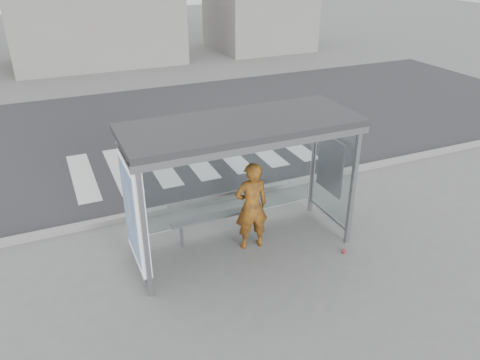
{
  "coord_description": "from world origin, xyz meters",
  "views": [
    {
      "loc": [
        -3.12,
        -7.03,
        5.36
      ],
      "look_at": [
        0.05,
        0.2,
        1.38
      ],
      "focal_mm": 35.0,
      "sensor_mm": 36.0,
      "label": 1
    }
  ],
  "objects_px": {
    "bench": "(213,216)",
    "bus_shelter": "(221,157)",
    "person": "(251,206)",
    "soda_can": "(344,251)"
  },
  "relations": [
    {
      "from": "bench",
      "to": "soda_can",
      "type": "xyz_separation_m",
      "value": [
        2.15,
        -1.48,
        -0.5
      ]
    },
    {
      "from": "person",
      "to": "soda_can",
      "type": "xyz_separation_m",
      "value": [
        1.56,
        -0.93,
        -0.88
      ]
    },
    {
      "from": "soda_can",
      "to": "bench",
      "type": "bearing_deg",
      "value": 145.41
    },
    {
      "from": "person",
      "to": "bus_shelter",
      "type": "bearing_deg",
      "value": -5.99
    },
    {
      "from": "bench",
      "to": "bus_shelter",
      "type": "bearing_deg",
      "value": -86.17
    },
    {
      "from": "bench",
      "to": "soda_can",
      "type": "distance_m",
      "value": 2.66
    },
    {
      "from": "bus_shelter",
      "to": "bench",
      "type": "height_order",
      "value": "bus_shelter"
    },
    {
      "from": "person",
      "to": "soda_can",
      "type": "distance_m",
      "value": 2.02
    },
    {
      "from": "soda_can",
      "to": "bus_shelter",
      "type": "bearing_deg",
      "value": 153.78
    },
    {
      "from": "bus_shelter",
      "to": "soda_can",
      "type": "distance_m",
      "value": 3.06
    }
  ]
}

